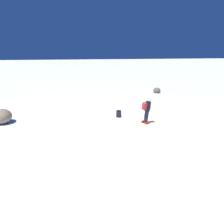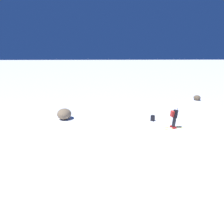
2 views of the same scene
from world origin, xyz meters
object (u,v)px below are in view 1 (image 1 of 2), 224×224
(spare_backpack, at_px, (119,114))
(exposed_boulder_1, at_px, (2,116))
(exposed_boulder_0, at_px, (157,90))
(skier, at_px, (147,109))

(spare_backpack, height_order, exposed_boulder_1, exposed_boulder_1)
(spare_backpack, height_order, exposed_boulder_0, exposed_boulder_0)
(skier, xyz_separation_m, exposed_boulder_0, (9.82, -6.10, -0.65))
(skier, height_order, spare_backpack, skier)
(exposed_boulder_0, height_order, exposed_boulder_1, exposed_boulder_1)
(spare_backpack, xyz_separation_m, exposed_boulder_1, (0.94, 7.52, 0.22))
(skier, relative_size, exposed_boulder_1, 1.22)
(exposed_boulder_0, bearing_deg, exposed_boulder_1, 115.09)
(exposed_boulder_1, bearing_deg, spare_backpack, -97.15)
(skier, height_order, exposed_boulder_0, skier)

